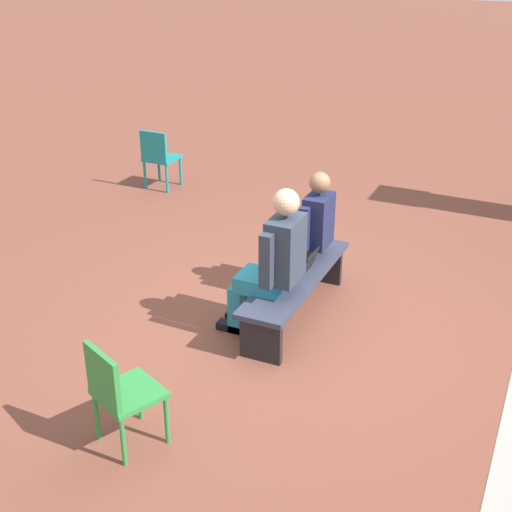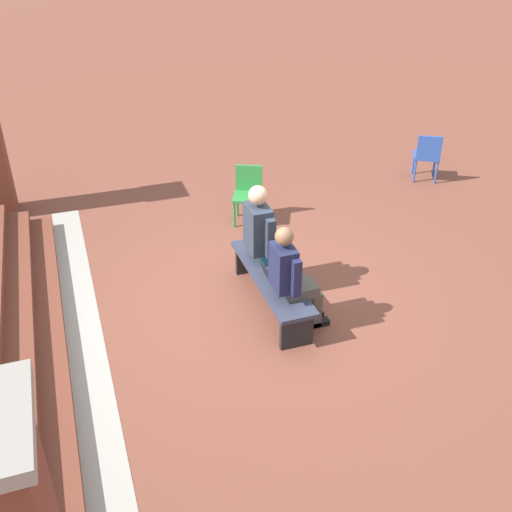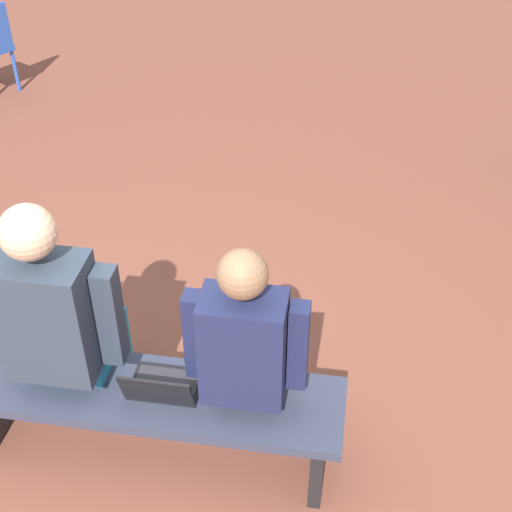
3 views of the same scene
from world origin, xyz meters
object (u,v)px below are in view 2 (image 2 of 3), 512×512
object	(u,v)px
bench	(271,281)
laptop	(273,274)
plastic_chair_far_left	(248,191)
person_adult	(266,236)
plastic_chair_far_right	(427,154)
person_student	(292,275)

from	to	relation	value
bench	laptop	bearing A→B (deg)	172.00
bench	plastic_chair_far_left	size ratio (longest dim) A/B	2.14
plastic_chair_far_left	person_adult	bearing A→B (deg)	168.38
laptop	plastic_chair_far_right	distance (m)	4.66
person_student	plastic_chair_far_right	size ratio (longest dim) A/B	1.56
bench	person_student	size ratio (longest dim) A/B	1.38
person_adult	plastic_chair_far_right	bearing A→B (deg)	-59.13
plastic_chair_far_left	person_student	bearing A→B (deg)	171.81
person_adult	laptop	world-z (taller)	person_adult
bench	person_adult	distance (m)	0.55
bench	person_student	distance (m)	0.58
laptop	bench	bearing A→B (deg)	-8.00
bench	person_student	world-z (taller)	person_student
plastic_chair_far_right	plastic_chair_far_left	bearing A→B (deg)	96.60
bench	plastic_chair_far_right	world-z (taller)	plastic_chair_far_right
plastic_chair_far_right	plastic_chair_far_left	distance (m)	3.36
person_student	person_adult	bearing A→B (deg)	-0.46
person_adult	plastic_chair_far_left	distance (m)	1.89
plastic_chair_far_right	person_student	bearing A→B (deg)	129.37
person_adult	plastic_chair_far_right	distance (m)	4.34
bench	person_adult	world-z (taller)	person_adult
bench	plastic_chair_far_left	world-z (taller)	plastic_chair_far_left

